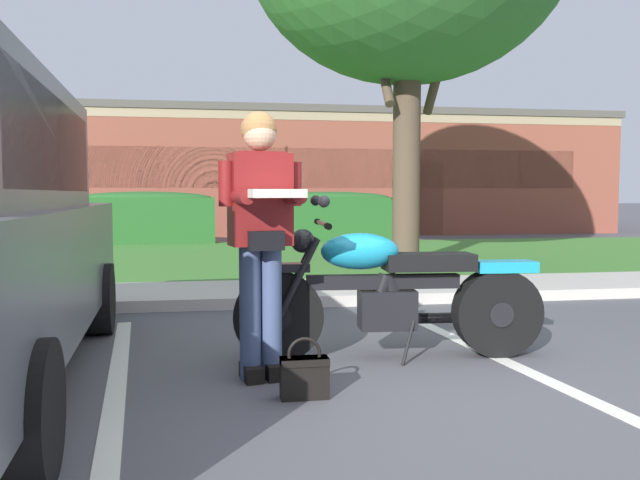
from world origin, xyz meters
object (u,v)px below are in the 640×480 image
object	(u,v)px
handbag	(304,374)
hedge_left	(145,217)
motorcycle	(402,292)
rider_person	(261,222)
brick_building	(272,175)
hedge_center_left	(327,216)

from	to	relation	value
handbag	hedge_left	world-z (taller)	hedge_left
motorcycle	rider_person	xyz separation A→B (m)	(-1.04, -0.37, 0.53)
motorcycle	hedge_left	world-z (taller)	hedge_left
handbag	brick_building	size ratio (longest dim) A/B	0.02
rider_person	hedge_center_left	xyz separation A→B (m)	(2.39, 11.17, -0.36)
hedge_left	hedge_center_left	bearing A→B (deg)	0.00
motorcycle	hedge_center_left	size ratio (longest dim) A/B	0.69
motorcycle	brick_building	world-z (taller)	brick_building
hedge_left	brick_building	distance (m)	7.86
rider_person	hedge_center_left	world-z (taller)	rider_person
motorcycle	hedge_left	bearing A→B (deg)	105.02
brick_building	motorcycle	bearing A→B (deg)	-92.10
hedge_center_left	brick_building	size ratio (longest dim) A/B	0.16
rider_person	handbag	bearing A→B (deg)	-63.24
handbag	hedge_center_left	bearing A→B (deg)	79.39
motorcycle	rider_person	bearing A→B (deg)	-160.43
motorcycle	handbag	world-z (taller)	motorcycle
rider_person	handbag	world-z (taller)	rider_person
hedge_left	hedge_center_left	distance (m)	4.25
motorcycle	handbag	distance (m)	1.19
handbag	hedge_center_left	world-z (taller)	hedge_center_left
handbag	hedge_left	xyz separation A→B (m)	(-2.08, 11.60, 0.51)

